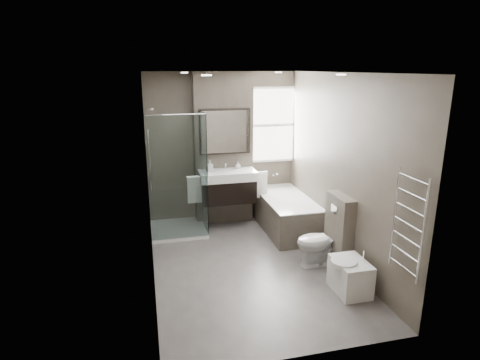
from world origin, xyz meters
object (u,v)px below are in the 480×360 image
object	(u,v)px
bathtub	(286,212)
bidet	(350,276)
vanity	(228,186)
toilet	(321,241)

from	to	relation	value
bathtub	bidet	world-z (taller)	bathtub
vanity	bathtub	distance (m)	1.07
bathtub	bidet	bearing A→B (deg)	-87.52
vanity	toilet	world-z (taller)	vanity
toilet	vanity	bearing A→B (deg)	-149.37
vanity	bathtub	world-z (taller)	vanity
bathtub	toilet	xyz separation A→B (m)	(0.05, -1.31, 0.03)
toilet	bidet	world-z (taller)	toilet
bathtub	toilet	world-z (taller)	toilet
vanity	toilet	distance (m)	1.94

